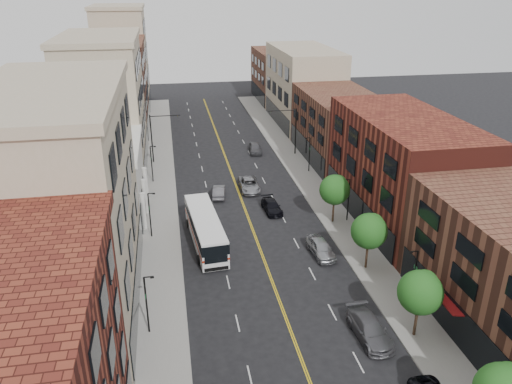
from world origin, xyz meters
TOP-DOWN VIEW (x-y plane):
  - sidewalk_left at (-10.00, 35.00)m, footprint 4.00×110.00m
  - sidewalk_right at (10.00, 35.00)m, footprint 4.00×110.00m
  - bldg_l_tanoffice at (-17.00, 13.00)m, footprint 10.00×22.00m
  - bldg_l_white at (-17.00, 31.00)m, footprint 10.00×14.00m
  - bldg_l_far_a at (-17.00, 48.00)m, footprint 10.00×20.00m
  - bldg_l_far_b at (-17.00, 68.00)m, footprint 10.00×20.00m
  - bldg_l_far_c at (-17.00, 86.00)m, footprint 10.00×16.00m
  - bldg_r_mid at (17.00, 24.00)m, footprint 10.00×22.00m
  - bldg_r_far_a at (17.00, 45.00)m, footprint 10.00×20.00m
  - bldg_r_far_b at (17.00, 66.00)m, footprint 10.00×22.00m
  - bldg_r_far_c at (17.00, 86.00)m, footprint 10.00×18.00m
  - tree_r_1 at (9.39, 4.07)m, footprint 3.40×3.40m
  - tree_r_2 at (9.39, 14.07)m, footprint 3.40×3.40m
  - tree_r_3 at (9.39, 24.07)m, footprint 3.40×3.40m
  - lamp_l_1 at (-10.95, 8.00)m, footprint 0.81×0.55m
  - lamp_l_2 at (-10.95, 24.00)m, footprint 0.81×0.55m
  - lamp_l_3 at (-10.95, 40.00)m, footprint 0.81×0.55m
  - lamp_r_1 at (10.95, 8.00)m, footprint 0.81×0.55m
  - lamp_r_2 at (10.95, 24.00)m, footprint 0.81×0.55m
  - lamp_r_3 at (10.95, 40.00)m, footprint 0.81×0.55m
  - signal_mast_left at (-10.27, 48.00)m, footprint 4.49×0.18m
  - signal_mast_right at (10.27, 48.00)m, footprint 4.49×0.18m
  - city_bus at (-5.38, 21.75)m, footprint 3.66×12.28m
  - car_parked_mid at (5.80, 4.48)m, footprint 2.51×5.50m
  - car_parked_far at (5.80, 17.23)m, footprint 2.28×4.92m
  - car_lane_behind at (-2.68, 33.58)m, footprint 2.03×4.36m
  - car_lane_a at (3.04, 28.08)m, footprint 2.15×4.65m
  - car_lane_b at (1.50, 35.02)m, footprint 2.59×5.47m
  - car_lane_c at (4.94, 50.03)m, footprint 2.27×4.75m

SIDE VIEW (x-z plane):
  - sidewalk_left at x=-10.00m, z-range 0.00..0.15m
  - sidewalk_right at x=10.00m, z-range 0.00..0.15m
  - car_lane_a at x=3.04m, z-range 0.00..1.32m
  - car_lane_behind at x=-2.68m, z-range 0.00..1.38m
  - car_lane_b at x=1.50m, z-range 0.00..1.51m
  - car_parked_mid at x=5.80m, z-range 0.00..1.56m
  - car_lane_c at x=4.94m, z-range 0.00..1.57m
  - car_parked_far at x=5.80m, z-range 0.00..1.63m
  - city_bus at x=-5.38m, z-range 0.25..3.37m
  - lamp_l_1 at x=-10.95m, z-range 0.45..5.50m
  - lamp_l_2 at x=-10.95m, z-range 0.45..5.50m
  - lamp_l_3 at x=-10.95m, z-range 0.45..5.50m
  - lamp_r_1 at x=10.95m, z-range 0.45..5.50m
  - lamp_r_2 at x=10.95m, z-range 0.45..5.50m
  - lamp_r_3 at x=10.95m, z-range 0.45..5.50m
  - bldg_l_white at x=-17.00m, z-range 0.00..8.00m
  - tree_r_1 at x=9.39m, z-range 1.33..6.92m
  - tree_r_2 at x=9.39m, z-range 1.33..6.92m
  - tree_r_3 at x=9.39m, z-range 1.33..6.92m
  - signal_mast_left at x=-10.27m, z-range 1.05..8.25m
  - signal_mast_right at x=10.27m, z-range 1.05..8.25m
  - bldg_r_far_a at x=17.00m, z-range 0.00..10.00m
  - bldg_r_far_c at x=17.00m, z-range 0.00..11.00m
  - bldg_r_mid at x=17.00m, z-range 0.00..12.00m
  - bldg_r_far_b at x=17.00m, z-range 0.00..14.00m
  - bldg_l_far_b at x=-17.00m, z-range 0.00..15.00m
  - bldg_l_tanoffice at x=-17.00m, z-range 0.00..18.00m
  - bldg_l_far_a at x=-17.00m, z-range 0.00..18.00m
  - bldg_l_far_c at x=-17.00m, z-range 0.00..20.00m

